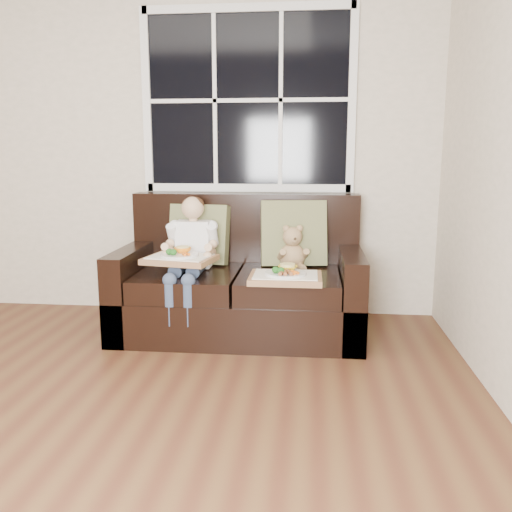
# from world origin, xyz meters

# --- Properties ---
(window_back) EXTENTS (1.62, 0.04, 1.37)m
(window_back) POSITION_xyz_m (0.79, 2.48, 1.65)
(window_back) COLOR black
(window_back) RESTS_ON room_walls
(loveseat) EXTENTS (1.70, 0.92, 0.96)m
(loveseat) POSITION_xyz_m (0.79, 2.02, 0.31)
(loveseat) COLOR black
(loveseat) RESTS_ON ground
(pillow_left) EXTENTS (0.46, 0.25, 0.45)m
(pillow_left) POSITION_xyz_m (0.46, 2.17, 0.67)
(pillow_left) COLOR olive
(pillow_left) RESTS_ON loveseat
(pillow_right) EXTENTS (0.49, 0.27, 0.48)m
(pillow_right) POSITION_xyz_m (1.16, 2.17, 0.69)
(pillow_right) COLOR olive
(pillow_right) RESTS_ON loveseat
(child) EXTENTS (0.35, 0.58, 0.79)m
(child) POSITION_xyz_m (0.46, 1.90, 0.63)
(child) COLOR white
(child) RESTS_ON loveseat
(teddy_bear) EXTENTS (0.22, 0.26, 0.32)m
(teddy_bear) POSITION_xyz_m (1.16, 2.06, 0.58)
(teddy_bear) COLOR #997551
(teddy_bear) RESTS_ON loveseat
(tray_left) EXTENTS (0.50, 0.41, 0.10)m
(tray_left) POSITION_xyz_m (0.42, 1.74, 0.58)
(tray_left) COLOR olive
(tray_left) RESTS_ON child
(tray_right) EXTENTS (0.46, 0.35, 0.11)m
(tray_right) POSITION_xyz_m (1.13, 1.67, 0.48)
(tray_right) COLOR olive
(tray_right) RESTS_ON loveseat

